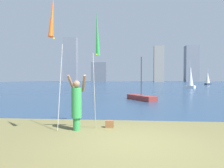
# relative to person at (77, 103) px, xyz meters

# --- Properties ---
(ground) EXTENTS (120.00, 138.00, 0.12)m
(ground) POSITION_rel_person_xyz_m (1.86, 49.77, -0.96)
(ground) COLOR brown
(person) EXTENTS (0.67, 0.50, 1.83)m
(person) POSITION_rel_person_xyz_m (0.00, 0.00, 0.00)
(person) COLOR green
(person) RESTS_ON ground
(kite_flag_left) EXTENTS (0.16, 1.14, 4.16)m
(kite_flag_left) POSITION_rel_person_xyz_m (-0.58, -0.56, 2.55)
(kite_flag_left) COLOR #B2B2B7
(kite_flag_left) RESTS_ON ground
(kite_flag_right) EXTENTS (0.16, 1.12, 4.08)m
(kite_flag_right) POSITION_rel_person_xyz_m (0.58, 0.69, 2.35)
(kite_flag_right) COLOR #B2B2B7
(kite_flag_right) RESTS_ON ground
(bag) EXTENTS (0.29, 0.15, 0.25)m
(bag) POSITION_rel_person_xyz_m (1.05, 0.44, -0.77)
(bag) COLOR brown
(bag) RESTS_ON ground
(sailboat_1) EXTENTS (2.26, 2.22, 4.33)m
(sailboat_1) POSITION_rel_person_xyz_m (22.56, 49.93, 0.75)
(sailboat_1) COLOR #333D51
(sailboat_1) RESTS_ON ground
(sailboat_2) EXTENTS (2.30, 3.06, 3.40)m
(sailboat_2) POSITION_rel_person_xyz_m (2.67, 9.67, -0.67)
(sailboat_2) COLOR maroon
(sailboat_2) RESTS_ON ground
(sailboat_8) EXTENTS (1.99, 1.88, 4.94)m
(sailboat_8) POSITION_rel_person_xyz_m (12.29, 29.99, 0.84)
(sailboat_8) COLOR white
(sailboat_8) RESTS_ON ground
(skyline_tower_0) EXTENTS (7.13, 3.70, 23.30)m
(skyline_tower_0) POSITION_rel_person_xyz_m (-29.61, 100.11, 10.75)
(skyline_tower_0) COLOR gray
(skyline_tower_0) RESTS_ON ground
(skyline_tower_1) EXTENTS (7.67, 5.20, 9.84)m
(skyline_tower_1) POSITION_rel_person_xyz_m (-13.70, 96.95, 4.02)
(skyline_tower_1) COLOR slate
(skyline_tower_1) RESTS_ON ground
(skyline_tower_2) EXTENTS (4.78, 3.26, 17.59)m
(skyline_tower_2) POSITION_rel_person_xyz_m (16.07, 95.56, 7.89)
(skyline_tower_2) COLOR gray
(skyline_tower_2) RESTS_ON ground
(skyline_tower_3) EXTENTS (6.45, 5.12, 18.21)m
(skyline_tower_3) POSITION_rel_person_xyz_m (33.07, 100.27, 8.21)
(skyline_tower_3) COLOR gray
(skyline_tower_3) RESTS_ON ground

